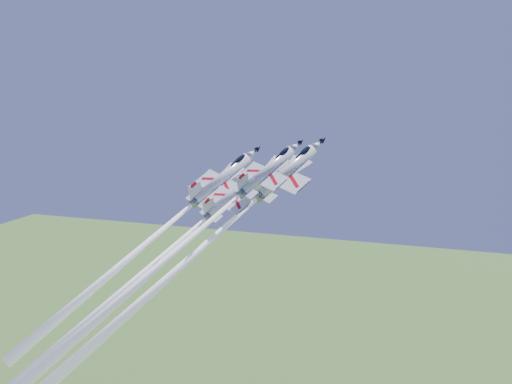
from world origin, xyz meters
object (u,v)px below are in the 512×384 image
(jet_left, at_px, (152,239))
(jet_slot, at_px, (156,262))
(jet_right, at_px, (180,247))
(jet_lead, at_px, (205,245))

(jet_left, bearing_deg, jet_slot, -22.69)
(jet_right, bearing_deg, jet_left, 173.80)
(jet_left, height_order, jet_right, jet_right)
(jet_lead, bearing_deg, jet_left, -148.26)
(jet_lead, relative_size, jet_slot, 1.16)
(jet_left, distance_m, jet_right, 10.83)
(jet_lead, xyz_separation_m, jet_slot, (-6.31, -4.51, -2.07))
(jet_lead, distance_m, jet_left, 9.54)
(jet_left, distance_m, jet_slot, 6.07)
(jet_lead, xyz_separation_m, jet_right, (-1.15, -6.61, 1.23))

